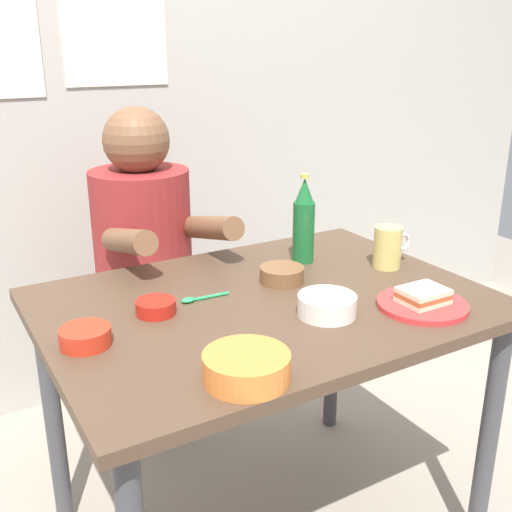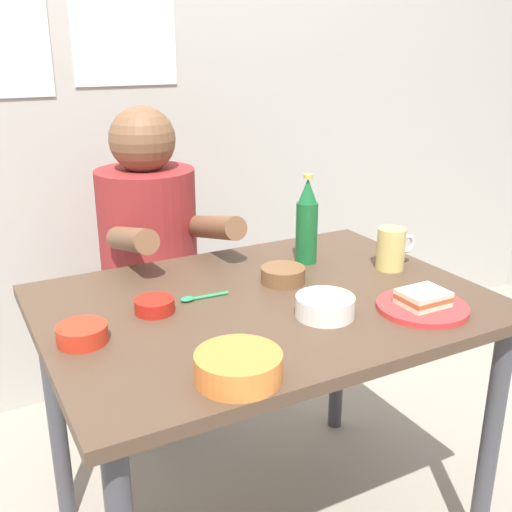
{
  "view_description": "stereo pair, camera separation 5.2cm",
  "coord_description": "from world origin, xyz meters",
  "px_view_note": "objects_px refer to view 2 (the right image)",
  "views": [
    {
      "loc": [
        -0.74,
        -1.21,
        1.35
      ],
      "look_at": [
        0.0,
        0.05,
        0.84
      ],
      "focal_mm": 42.7,
      "sensor_mm": 36.0,
      "label": 1
    },
    {
      "loc": [
        -0.69,
        -1.23,
        1.35
      ],
      "look_at": [
        0.0,
        0.05,
        0.84
      ],
      "focal_mm": 42.7,
      "sensor_mm": 36.0,
      "label": 2
    }
  ],
  "objects_px": {
    "plate_orange": "(422,307)",
    "dining_table": "(265,332)",
    "stool": "(155,344)",
    "sambal_bowl_red": "(154,305)",
    "sandwich": "(423,298)",
    "person_seated": "(149,232)",
    "beer_bottle": "(307,223)",
    "beer_mug": "(392,249)"
  },
  "relations": [
    {
      "from": "stool",
      "to": "beer_mug",
      "type": "relative_size",
      "value": 3.57
    },
    {
      "from": "beer_bottle",
      "to": "stool",
      "type": "bearing_deg",
      "value": 127.1
    },
    {
      "from": "dining_table",
      "to": "sandwich",
      "type": "relative_size",
      "value": 10.0
    },
    {
      "from": "person_seated",
      "to": "sandwich",
      "type": "relative_size",
      "value": 6.54
    },
    {
      "from": "stool",
      "to": "dining_table",
      "type": "bearing_deg",
      "value": -81.51
    },
    {
      "from": "plate_orange",
      "to": "dining_table",
      "type": "bearing_deg",
      "value": 141.86
    },
    {
      "from": "person_seated",
      "to": "sambal_bowl_red",
      "type": "xyz_separation_m",
      "value": [
        -0.18,
        -0.56,
        -0.01
      ]
    },
    {
      "from": "stool",
      "to": "sambal_bowl_red",
      "type": "xyz_separation_m",
      "value": [
        -0.18,
        -0.57,
        0.41
      ]
    },
    {
      "from": "dining_table",
      "to": "stool",
      "type": "height_order",
      "value": "dining_table"
    },
    {
      "from": "beer_mug",
      "to": "dining_table",
      "type": "bearing_deg",
      "value": -176.75
    },
    {
      "from": "dining_table",
      "to": "sandwich",
      "type": "bearing_deg",
      "value": -38.14
    },
    {
      "from": "beer_mug",
      "to": "sambal_bowl_red",
      "type": "height_order",
      "value": "beer_mug"
    },
    {
      "from": "plate_orange",
      "to": "sandwich",
      "type": "distance_m",
      "value": 0.02
    },
    {
      "from": "beer_mug",
      "to": "beer_bottle",
      "type": "distance_m",
      "value": 0.25
    },
    {
      "from": "person_seated",
      "to": "beer_bottle",
      "type": "distance_m",
      "value": 0.55
    },
    {
      "from": "dining_table",
      "to": "person_seated",
      "type": "height_order",
      "value": "person_seated"
    },
    {
      "from": "dining_table",
      "to": "sandwich",
      "type": "xyz_separation_m",
      "value": [
        0.3,
        -0.24,
        0.13
      ]
    },
    {
      "from": "sandwich",
      "to": "beer_mug",
      "type": "xyz_separation_m",
      "value": [
        0.12,
        0.26,
        0.03
      ]
    },
    {
      "from": "beer_bottle",
      "to": "sambal_bowl_red",
      "type": "distance_m",
      "value": 0.54
    },
    {
      "from": "plate_orange",
      "to": "sambal_bowl_red",
      "type": "xyz_separation_m",
      "value": [
        -0.57,
        0.3,
        0.01
      ]
    },
    {
      "from": "sandwich",
      "to": "beer_mug",
      "type": "bearing_deg",
      "value": 65.24
    },
    {
      "from": "sandwich",
      "to": "beer_bottle",
      "type": "height_order",
      "value": "beer_bottle"
    },
    {
      "from": "sandwich",
      "to": "beer_mug",
      "type": "height_order",
      "value": "beer_mug"
    },
    {
      "from": "person_seated",
      "to": "sambal_bowl_red",
      "type": "relative_size",
      "value": 7.49
    },
    {
      "from": "plate_orange",
      "to": "stool",
      "type": "bearing_deg",
      "value": 114.56
    },
    {
      "from": "dining_table",
      "to": "beer_mug",
      "type": "xyz_separation_m",
      "value": [
        0.42,
        0.02,
        0.15
      ]
    },
    {
      "from": "stool",
      "to": "sandwich",
      "type": "distance_m",
      "value": 1.04
    },
    {
      "from": "stool",
      "to": "sandwich",
      "type": "bearing_deg",
      "value": -65.44
    },
    {
      "from": "person_seated",
      "to": "stool",
      "type": "bearing_deg",
      "value": 90.0
    },
    {
      "from": "stool",
      "to": "person_seated",
      "type": "relative_size",
      "value": 0.63
    },
    {
      "from": "plate_orange",
      "to": "sandwich",
      "type": "bearing_deg",
      "value": 90.0
    },
    {
      "from": "plate_orange",
      "to": "beer_bottle",
      "type": "relative_size",
      "value": 0.84
    },
    {
      "from": "person_seated",
      "to": "plate_orange",
      "type": "xyz_separation_m",
      "value": [
        0.4,
        -0.86,
        -0.02
      ]
    },
    {
      "from": "sandwich",
      "to": "sambal_bowl_red",
      "type": "relative_size",
      "value": 1.15
    },
    {
      "from": "dining_table",
      "to": "beer_mug",
      "type": "relative_size",
      "value": 8.73
    },
    {
      "from": "sandwich",
      "to": "person_seated",
      "type": "bearing_deg",
      "value": 114.85
    },
    {
      "from": "stool",
      "to": "beer_mug",
      "type": "xyz_separation_m",
      "value": [
        0.52,
        -0.61,
        0.45
      ]
    },
    {
      "from": "dining_table",
      "to": "stool",
      "type": "relative_size",
      "value": 2.44
    },
    {
      "from": "dining_table",
      "to": "sandwich",
      "type": "distance_m",
      "value": 0.4
    },
    {
      "from": "plate_orange",
      "to": "sandwich",
      "type": "relative_size",
      "value": 2.0
    },
    {
      "from": "stool",
      "to": "sambal_bowl_red",
      "type": "bearing_deg",
      "value": -107.29
    },
    {
      "from": "person_seated",
      "to": "sambal_bowl_red",
      "type": "bearing_deg",
      "value": -107.62
    }
  ]
}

